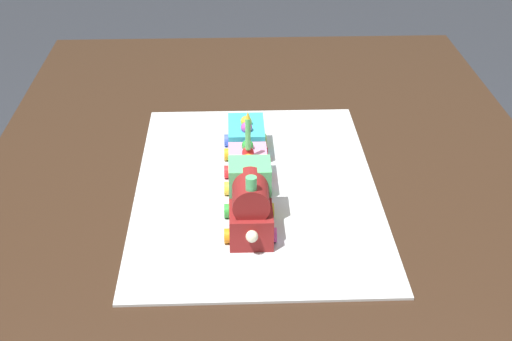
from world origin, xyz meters
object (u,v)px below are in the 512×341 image
Objects in this scene: birthday_candle at (248,131)px; dining_table at (266,223)px; cake_car_gondola_turquoise at (246,138)px; cake_locomotive at (250,202)px; cake_car_caboose_bubblegum at (248,170)px.

dining_table is at bearing -29.54° from birthday_candle.
birthday_candle is at bearing -180.00° from cake_car_gondola_turquoise.
dining_table is 0.24m from cake_locomotive.
cake_locomotive is 0.13m from cake_car_caboose_bubblegum.
cake_car_gondola_turquoise is at bearing -0.00° from cake_car_caboose_bubblegum.
dining_table is 14.00× the size of cake_car_caboose_bubblegum.
cake_car_gondola_turquoise is 0.15m from birthday_candle.
birthday_candle is (-0.06, 0.03, 0.22)m from dining_table.
birthday_candle is at bearing 150.46° from dining_table.
cake_car_gondola_turquoise is at bearing 27.31° from dining_table.
cake_car_gondola_turquoise is at bearing 0.00° from cake_locomotive.
cake_locomotive is 1.40× the size of cake_car_caboose_bubblegum.
cake_locomotive is 0.14m from birthday_candle.
cake_car_caboose_bubblegum is 1.00× the size of cake_car_gondola_turquoise.
cake_car_gondola_turquoise is at bearing 0.00° from birthday_candle.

